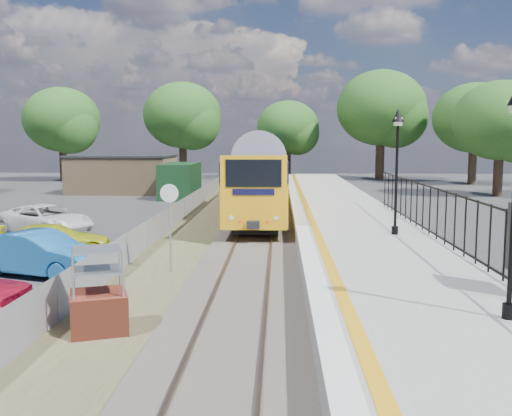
# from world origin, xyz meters

# --- Properties ---
(ground) EXTENTS (120.00, 120.00, 0.00)m
(ground) POSITION_xyz_m (0.00, 0.00, 0.00)
(ground) COLOR #2D2D30
(ground) RESTS_ON ground
(track_bed) EXTENTS (5.90, 80.00, 0.29)m
(track_bed) POSITION_xyz_m (-0.47, 9.67, 0.09)
(track_bed) COLOR #473F38
(track_bed) RESTS_ON ground
(platform) EXTENTS (5.00, 70.00, 0.90)m
(platform) POSITION_xyz_m (4.20, 8.00, 0.45)
(platform) COLOR gray
(platform) RESTS_ON ground
(platform_edge) EXTENTS (0.90, 70.00, 0.01)m
(platform_edge) POSITION_xyz_m (2.14, 8.00, 0.90)
(platform_edge) COLOR silver
(platform_edge) RESTS_ON platform
(victorian_lamp_north) EXTENTS (0.44, 0.44, 4.60)m
(victorian_lamp_north) POSITION_xyz_m (5.30, 6.00, 4.30)
(victorian_lamp_north) COLOR black
(victorian_lamp_north) RESTS_ON platform
(palisade_fence) EXTENTS (0.12, 26.00, 2.00)m
(palisade_fence) POSITION_xyz_m (6.55, 2.24, 1.84)
(palisade_fence) COLOR black
(palisade_fence) RESTS_ON platform
(wire_fence) EXTENTS (0.06, 52.00, 1.20)m
(wire_fence) POSITION_xyz_m (-4.20, 12.00, 0.60)
(wire_fence) COLOR #999EA3
(wire_fence) RESTS_ON ground
(outbuilding) EXTENTS (10.80, 10.10, 3.12)m
(outbuilding) POSITION_xyz_m (-10.91, 31.21, 1.52)
(outbuilding) COLOR #927852
(outbuilding) RESTS_ON ground
(tree_line) EXTENTS (56.80, 43.80, 11.88)m
(tree_line) POSITION_xyz_m (1.40, 42.00, 6.61)
(tree_line) COLOR #332319
(tree_line) RESTS_ON ground
(train) EXTENTS (2.82, 40.83, 3.51)m
(train) POSITION_xyz_m (0.00, 28.24, 2.34)
(train) COLOR #ECA515
(train) RESTS_ON ground
(brick_plinth) EXTENTS (1.57, 1.57, 1.98)m
(brick_plinth) POSITION_xyz_m (-3.03, -2.62, 0.95)
(brick_plinth) COLOR maroon
(brick_plinth) RESTS_ON ground
(speed_sign) EXTENTS (0.60, 0.11, 2.96)m
(speed_sign) POSITION_xyz_m (-2.50, 3.14, 2.03)
(speed_sign) COLOR #999EA3
(speed_sign) RESTS_ON ground
(car_blue) EXTENTS (4.64, 2.81, 1.44)m
(car_blue) POSITION_xyz_m (-6.66, 2.76, 0.72)
(car_blue) COLOR #1C62A8
(car_blue) RESTS_ON ground
(car_yellow) EXTENTS (4.50, 2.97, 1.21)m
(car_yellow) POSITION_xyz_m (-7.38, 5.85, 0.61)
(car_yellow) COLOR #BEC316
(car_yellow) RESTS_ON ground
(car_white) EXTENTS (5.37, 4.38, 1.36)m
(car_white) POSITION_xyz_m (-9.84, 10.89, 0.68)
(car_white) COLOR white
(car_white) RESTS_ON ground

